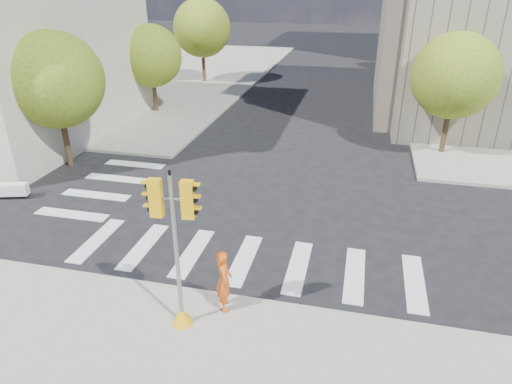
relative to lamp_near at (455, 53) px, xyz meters
The scene contains 12 objects.
ground 16.76m from the lamp_near, 119.74° to the right, with size 160.00×160.00×0.00m, color black.
sidewalk_far_left 30.79m from the lamp_near, 156.80° to the left, with size 28.00×40.00×0.15m, color gray.
tree_lw_near 21.03m from the lamp_near, 151.61° to the right, with size 4.40×4.40×6.41m.
tree_lw_mid 18.52m from the lamp_near, behind, with size 4.00×4.00×5.77m.
tree_lw_far 21.03m from the lamp_near, 151.61° to the left, with size 4.80×4.80×6.95m.
tree_re_near 4.07m from the lamp_near, 97.13° to the right, with size 4.20×4.20×6.16m.
tree_re_mid 8.02m from the lamp_near, 93.58° to the left, with size 4.60×4.60×6.66m.
tree_re_far 20.02m from the lamp_near, 91.43° to the left, with size 4.00×4.00×5.88m.
lamp_near is the anchor object (origin of this frame).
lamp_far 14.00m from the lamp_near, 90.00° to the left, with size 0.35×0.18×8.11m.
traffic_signal 21.54m from the lamp_near, 114.53° to the right, with size 1.08×0.56×4.38m.
photographer 20.54m from the lamp_near, 113.18° to the right, with size 0.67×0.44×1.83m, color orange.
Camera 1 is at (3.20, -14.21, 8.49)m, focal length 32.00 mm.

